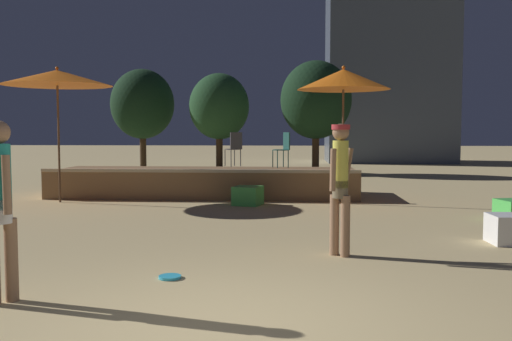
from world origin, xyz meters
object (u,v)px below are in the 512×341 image
at_px(cube_seat_2, 510,229).
at_px(bistro_chair_1, 235,146).
at_px(person_1, 340,180).
at_px(background_tree_1, 316,100).
at_px(person_2, 0,203).
at_px(frisbee_disc, 170,277).
at_px(bistro_chair_0, 284,146).
at_px(patio_umbrella_0, 57,78).
at_px(background_tree_0, 142,104).
at_px(cube_seat_1, 248,196).
at_px(patio_umbrella_1, 343,80).
at_px(background_tree_2, 219,107).

xyz_separation_m(cube_seat_2, bistro_chair_1, (-4.84, 6.17, 1.10)).
height_order(person_1, background_tree_1, background_tree_1).
bearing_deg(person_2, frisbee_disc, -12.33).
relative_size(person_2, frisbee_disc, 6.89).
bearing_deg(background_tree_1, bistro_chair_0, -98.07).
height_order(patio_umbrella_0, person_1, patio_umbrella_0).
bearing_deg(background_tree_0, bistro_chair_1, -62.62).
bearing_deg(cube_seat_1, frisbee_disc, -93.41).
relative_size(patio_umbrella_0, bistro_chair_1, 3.59).
bearing_deg(patio_umbrella_0, bistro_chair_1, 22.76).
distance_m(patio_umbrella_1, background_tree_2, 11.07).
distance_m(person_2, frisbee_disc, 2.05).
xyz_separation_m(patio_umbrella_0, person_1, (6.23, -5.48, -1.92)).
bearing_deg(patio_umbrella_1, person_2, -116.90).
height_order(cube_seat_1, cube_seat_2, cube_seat_2).
bearing_deg(cube_seat_1, background_tree_2, 100.82).
bearing_deg(background_tree_1, frisbee_disc, -98.19).
xyz_separation_m(frisbee_disc, background_tree_2, (-1.63, 17.19, 2.69)).
bearing_deg(background_tree_0, frisbee_disc, -74.24).
relative_size(person_2, background_tree_1, 0.41).
bearing_deg(background_tree_2, cube_seat_1, -79.18).
distance_m(patio_umbrella_0, background_tree_1, 11.42).
relative_size(patio_umbrella_1, bistro_chair_1, 3.58).
xyz_separation_m(patio_umbrella_0, person_2, (2.69, -7.86, -1.96)).
relative_size(frisbee_disc, background_tree_0, 0.06).
distance_m(cube_seat_2, background_tree_1, 14.32).
xyz_separation_m(patio_umbrella_1, frisbee_disc, (-2.59, -6.96, -2.88)).
xyz_separation_m(patio_umbrella_0, cube_seat_2, (8.89, -4.47, -2.74)).
bearing_deg(cube_seat_2, person_2, -151.27).
distance_m(patio_umbrella_1, person_2, 9.17).
bearing_deg(bistro_chair_1, background_tree_1, -146.14).
relative_size(background_tree_1, background_tree_2, 1.09).
bearing_deg(frisbee_disc, bistro_chair_1, 90.72).
bearing_deg(background_tree_1, cube_seat_2, -80.20).
height_order(background_tree_0, background_tree_1, background_tree_1).
relative_size(patio_umbrella_1, background_tree_2, 0.79).
distance_m(patio_umbrella_0, person_1, 8.52).
height_order(person_1, person_2, person_2).
relative_size(cube_seat_1, background_tree_0, 0.17).
bearing_deg(person_2, patio_umbrella_1, 15.48).
bearing_deg(patio_umbrella_1, cube_seat_1, -170.53).
xyz_separation_m(person_1, background_tree_2, (-3.71, 15.85, 1.67)).
height_order(cube_seat_2, person_2, person_2).
distance_m(cube_seat_1, person_2, 7.89).
bearing_deg(person_2, patio_umbrella_0, 61.30).
bearing_deg(frisbee_disc, background_tree_0, 105.76).
xyz_separation_m(cube_seat_1, bistro_chair_0, (0.80, 1.58, 1.10)).
bearing_deg(patio_umbrella_1, cube_seat_2, -65.10).
bearing_deg(background_tree_0, background_tree_2, -17.11).
relative_size(patio_umbrella_0, background_tree_2, 0.79).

